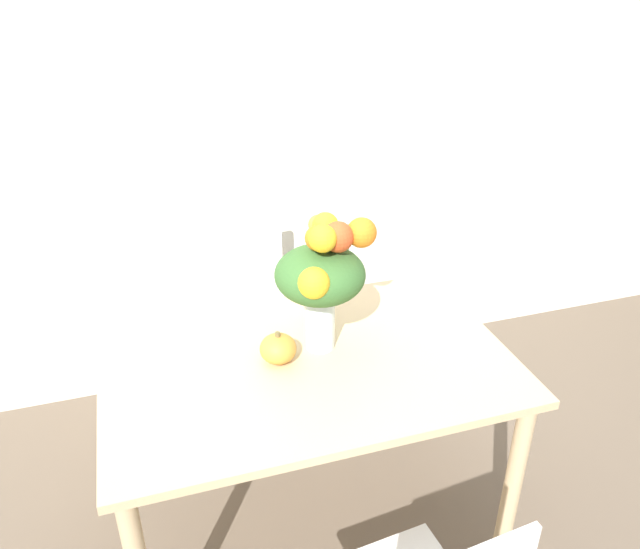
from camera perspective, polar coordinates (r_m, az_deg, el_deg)
ground_plane at (r=2.62m, az=-0.93°, el=-21.46°), size 12.00×12.00×0.00m
wall_back at (r=2.82m, az=-7.62°, el=14.72°), size 8.00×0.06×2.70m
dining_table at (r=2.16m, az=-1.07°, el=-10.09°), size 1.34×0.86×0.76m
flower_vase at (r=2.02m, az=0.24°, el=0.11°), size 0.33×0.36×0.48m
pumpkin at (r=2.07m, az=-3.85°, el=-6.77°), size 0.12×0.12×0.11m
dining_chair_near_window at (r=2.87m, az=-6.43°, el=-4.24°), size 0.44×0.44×0.90m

